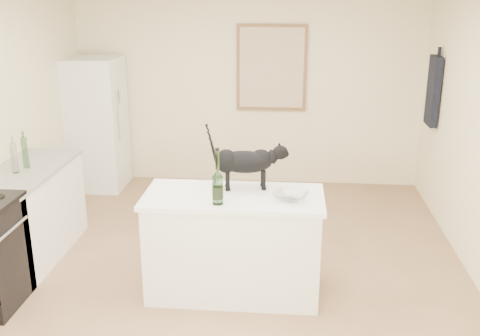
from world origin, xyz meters
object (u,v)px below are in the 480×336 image
object	(u,v)px
fridge	(96,124)
wine_bottle	(218,180)
glass_bowl	(290,196)
black_cat	(244,165)

from	to	relation	value
fridge	wine_bottle	bearing A→B (deg)	-54.83
wine_bottle	glass_bowl	bearing A→B (deg)	13.09
fridge	glass_bowl	xyz separation A→B (m)	(2.52, -2.63, 0.08)
black_cat	wine_bottle	xyz separation A→B (m)	(-0.18, -0.37, -0.01)
fridge	glass_bowl	distance (m)	3.64
fridge	black_cat	bearing A→B (deg)	-48.31
black_cat	glass_bowl	bearing A→B (deg)	-40.62
glass_bowl	black_cat	bearing A→B (deg)	148.70
fridge	glass_bowl	world-z (taller)	fridge
black_cat	glass_bowl	size ratio (longest dim) A/B	2.24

